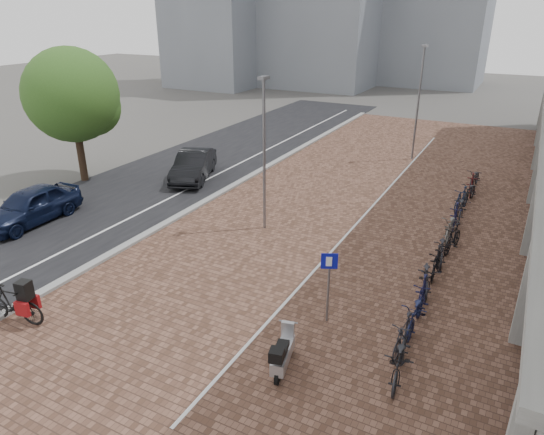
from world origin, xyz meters
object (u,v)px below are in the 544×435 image
at_px(car_dark, 193,165).
at_px(scooter_front, 283,352).
at_px(car_navy, 30,206).
at_px(parking_sign, 329,277).
at_px(hero_bike, 13,303).

xyz_separation_m(car_dark, scooter_front, (11.22, -11.52, -0.21)).
bearing_deg(car_dark, scooter_front, -67.97).
relative_size(car_navy, parking_sign, 1.99).
bearing_deg(hero_bike, car_navy, 37.91).
relative_size(car_dark, scooter_front, 2.90).
relative_size(car_navy, scooter_front, 2.85).
bearing_deg(car_dark, parking_sign, -60.52).
xyz_separation_m(hero_bike, scooter_front, (8.00, 1.84, -0.10)).
relative_size(car_dark, hero_bike, 2.16).
bearing_deg(scooter_front, hero_bike, 179.88).
distance_m(car_navy, parking_sign, 14.22).
xyz_separation_m(car_navy, hero_bike, (5.94, -5.22, -0.13)).
bearing_deg(car_navy, scooter_front, -15.60).
relative_size(hero_bike, parking_sign, 0.94).
bearing_deg(car_dark, car_navy, -130.71).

